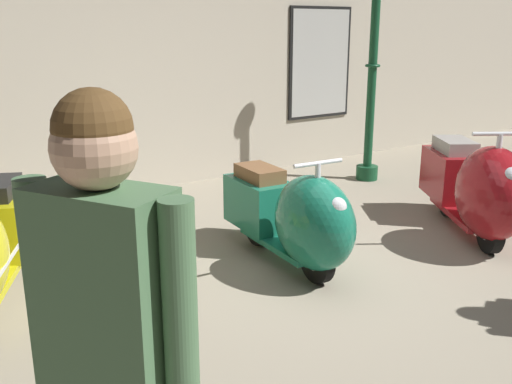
% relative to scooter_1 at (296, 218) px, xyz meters
% --- Properties ---
extents(ground_plane, '(60.00, 60.00, 0.00)m').
position_rel_scooter_1_xyz_m(ground_plane, '(0.01, -0.49, -0.44)').
color(ground_plane, gray).
extents(showroom_back_wall, '(18.00, 0.24, 3.60)m').
position_rel_scooter_1_xyz_m(showroom_back_wall, '(0.02, 3.01, 1.35)').
color(showroom_back_wall, '#BCB29E').
rests_on(showroom_back_wall, ground).
extents(scooter_1, '(0.59, 1.62, 0.97)m').
position_rel_scooter_1_xyz_m(scooter_1, '(0.00, 0.00, 0.00)').
color(scooter_1, black).
rests_on(scooter_1, ground).
extents(scooter_2, '(1.38, 1.76, 1.08)m').
position_rel_scooter_1_xyz_m(scooter_2, '(1.83, -0.42, 0.05)').
color(scooter_2, black).
rests_on(scooter_2, ground).
extents(lamppost, '(0.28, 0.28, 2.76)m').
position_rel_scooter_1_xyz_m(lamppost, '(2.58, 1.74, 0.94)').
color(lamppost, '#144728').
rests_on(lamppost, ground).
extents(visitor_1, '(0.42, 0.54, 1.79)m').
position_rel_scooter_1_xyz_m(visitor_1, '(-2.28, -1.97, 0.59)').
color(visitor_1, black).
rests_on(visitor_1, ground).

